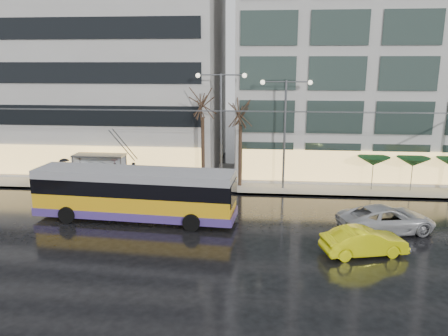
# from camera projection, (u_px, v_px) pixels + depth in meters

# --- Properties ---
(ground) EXTENTS (140.00, 140.00, 0.00)m
(ground) POSITION_uv_depth(u_px,v_px,m) (169.00, 239.00, 25.40)
(ground) COLOR black
(ground) RESTS_ON ground
(sidewalk) EXTENTS (80.00, 10.00, 0.15)m
(sidewalk) POSITION_uv_depth(u_px,v_px,m) (225.00, 177.00, 38.75)
(sidewalk) COLOR gray
(sidewalk) RESTS_ON ground
(kerb) EXTENTS (80.00, 0.10, 0.15)m
(kerb) POSITION_uv_depth(u_px,v_px,m) (219.00, 193.00, 33.96)
(kerb) COLOR slate
(kerb) RESTS_ON ground
(building_left) EXTENTS (34.00, 14.00, 22.00)m
(building_left) POSITION_uv_depth(u_px,v_px,m) (46.00, 50.00, 42.59)
(building_left) COLOR #A6A49F
(building_left) RESTS_ON sidewalk
(building_right) EXTENTS (32.00, 14.00, 25.00)m
(building_right) POSITION_uv_depth(u_px,v_px,m) (419.00, 32.00, 39.08)
(building_right) COLOR #A6A49F
(building_right) RESTS_ON sidewalk
(trolleybus) EXTENTS (13.15, 5.49, 6.02)m
(trolleybus) POSITION_uv_depth(u_px,v_px,m) (135.00, 195.00, 28.16)
(trolleybus) COLOR gold
(trolleybus) RESTS_ON ground
(catenary) EXTENTS (42.24, 5.12, 7.00)m
(catenary) POSITION_uv_depth(u_px,v_px,m) (204.00, 143.00, 31.99)
(catenary) COLOR #595B60
(catenary) RESTS_ON ground
(bus_shelter) EXTENTS (4.20, 1.60, 2.51)m
(bus_shelter) POSITION_uv_depth(u_px,v_px,m) (96.00, 162.00, 36.03)
(bus_shelter) COLOR #595B60
(bus_shelter) RESTS_ON sidewalk
(street_lamp_near) EXTENTS (3.96, 0.36, 9.03)m
(street_lamp_near) POSITION_uv_depth(u_px,v_px,m) (221.00, 115.00, 34.26)
(street_lamp_near) COLOR #595B60
(street_lamp_near) RESTS_ON sidewalk
(street_lamp_far) EXTENTS (3.96, 0.36, 8.53)m
(street_lamp_far) POSITION_uv_depth(u_px,v_px,m) (285.00, 119.00, 33.87)
(street_lamp_far) COLOR #595B60
(street_lamp_far) RESTS_ON sidewalk
(tree_a) EXTENTS (3.20, 3.20, 8.40)m
(tree_a) POSITION_uv_depth(u_px,v_px,m) (202.00, 100.00, 34.32)
(tree_a) COLOR black
(tree_a) RESTS_ON sidewalk
(tree_b) EXTENTS (3.20, 3.20, 7.70)m
(tree_b) POSITION_uv_depth(u_px,v_px,m) (240.00, 109.00, 34.41)
(tree_b) COLOR black
(tree_b) RESTS_ON sidewalk
(parasol_a) EXTENTS (2.50, 2.50, 2.65)m
(parasol_a) POSITION_uv_depth(u_px,v_px,m) (373.00, 161.00, 34.21)
(parasol_a) COLOR #595B60
(parasol_a) RESTS_ON sidewalk
(parasol_b) EXTENTS (2.50, 2.50, 2.65)m
(parasol_b) POSITION_uv_depth(u_px,v_px,m) (413.00, 162.00, 33.93)
(parasol_b) COLOR #595B60
(parasol_b) RESTS_ON sidewalk
(taxi_b) EXTENTS (4.74, 2.65, 1.48)m
(taxi_b) POSITION_uv_depth(u_px,v_px,m) (364.00, 242.00, 23.14)
(taxi_b) COLOR #D4D20B
(taxi_b) RESTS_ON ground
(sedan_silver) EXTENTS (6.33, 4.24, 1.61)m
(sedan_silver) POSITION_uv_depth(u_px,v_px,m) (386.00, 219.00, 26.25)
(sedan_silver) COLOR #A9A9AD
(sedan_silver) RESTS_ON ground
(pedestrian_a) EXTENTS (1.13, 1.14, 2.19)m
(pedestrian_a) POSITION_uv_depth(u_px,v_px,m) (115.00, 168.00, 35.83)
(pedestrian_a) COLOR black
(pedestrian_a) RESTS_ON sidewalk
(pedestrian_b) EXTENTS (1.01, 0.98, 1.65)m
(pedestrian_b) POSITION_uv_depth(u_px,v_px,m) (133.00, 172.00, 36.82)
(pedestrian_b) COLOR black
(pedestrian_b) RESTS_ON sidewalk
(pedestrian_c) EXTENTS (1.19, 1.12, 2.11)m
(pedestrian_c) POSITION_uv_depth(u_px,v_px,m) (65.00, 170.00, 36.37)
(pedestrian_c) COLOR black
(pedestrian_c) RESTS_ON sidewalk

